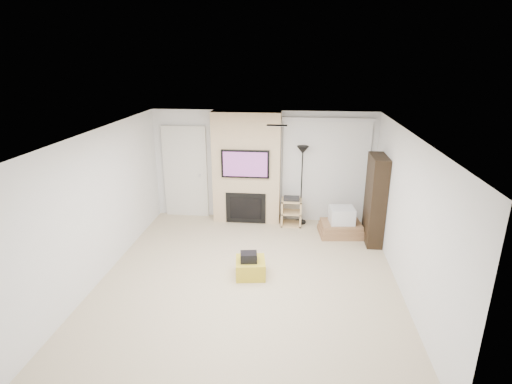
# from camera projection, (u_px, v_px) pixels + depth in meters

# --- Properties ---
(floor) EXTENTS (5.00, 5.50, 0.00)m
(floor) POSITION_uv_depth(u_px,v_px,m) (249.00, 277.00, 6.87)
(floor) COLOR #C7B493
(floor) RESTS_ON ground
(ceiling) EXTENTS (5.00, 5.50, 0.00)m
(ceiling) POSITION_uv_depth(u_px,v_px,m) (248.00, 133.00, 6.07)
(ceiling) COLOR white
(ceiling) RESTS_ON wall_back
(wall_back) EXTENTS (5.00, 0.00, 2.50)m
(wall_back) POSITION_uv_depth(u_px,v_px,m) (263.00, 166.00, 9.06)
(wall_back) COLOR white
(wall_back) RESTS_ON ground
(wall_front) EXTENTS (5.00, 0.00, 2.50)m
(wall_front) POSITION_uv_depth(u_px,v_px,m) (214.00, 312.00, 3.88)
(wall_front) COLOR white
(wall_front) RESTS_ON ground
(wall_left) EXTENTS (0.00, 5.50, 2.50)m
(wall_left) POSITION_uv_depth(u_px,v_px,m) (101.00, 204.00, 6.71)
(wall_left) COLOR white
(wall_left) RESTS_ON ground
(wall_right) EXTENTS (0.00, 5.50, 2.50)m
(wall_right) POSITION_uv_depth(u_px,v_px,m) (407.00, 216.00, 6.23)
(wall_right) COLOR white
(wall_right) RESTS_ON ground
(hvac_vent) EXTENTS (0.35, 0.18, 0.01)m
(hvac_vent) POSITION_uv_depth(u_px,v_px,m) (277.00, 125.00, 6.78)
(hvac_vent) COLOR silver
(hvac_vent) RESTS_ON ceiling
(ottoman) EXTENTS (0.57, 0.57, 0.30)m
(ottoman) POSITION_uv_depth(u_px,v_px,m) (250.00, 268.00, 6.89)
(ottoman) COLOR gold
(ottoman) RESTS_ON floor
(black_bag) EXTENTS (0.31, 0.26, 0.16)m
(black_bag) POSITION_uv_depth(u_px,v_px,m) (249.00, 257.00, 6.77)
(black_bag) COLOR black
(black_bag) RESTS_ON ottoman
(fireplace_wall) EXTENTS (1.50, 0.47, 2.50)m
(fireplace_wall) POSITION_uv_depth(u_px,v_px,m) (247.00, 169.00, 8.90)
(fireplace_wall) COLOR #CEB188
(fireplace_wall) RESTS_ON floor
(entry_door) EXTENTS (1.02, 0.11, 2.14)m
(entry_door) POSITION_uv_depth(u_px,v_px,m) (186.00, 172.00, 9.26)
(entry_door) COLOR silver
(entry_door) RESTS_ON floor
(vertical_blinds) EXTENTS (1.98, 0.10, 2.37)m
(vertical_blinds) POSITION_uv_depth(u_px,v_px,m) (325.00, 167.00, 8.87)
(vertical_blinds) COLOR silver
(vertical_blinds) RESTS_ON floor
(floor_lamp) EXTENTS (0.26, 0.26, 1.78)m
(floor_lamp) POSITION_uv_depth(u_px,v_px,m) (302.00, 163.00, 8.69)
(floor_lamp) COLOR black
(floor_lamp) RESTS_ON floor
(av_stand) EXTENTS (0.45, 0.38, 0.66)m
(av_stand) POSITION_uv_depth(u_px,v_px,m) (291.00, 210.00, 8.92)
(av_stand) COLOR #D8B67D
(av_stand) RESTS_ON floor
(box_stack) EXTENTS (0.97, 0.78, 0.61)m
(box_stack) POSITION_uv_depth(u_px,v_px,m) (341.00, 224.00, 8.46)
(box_stack) COLOR #916846
(box_stack) RESTS_ON floor
(bookshelf) EXTENTS (0.30, 0.80, 1.80)m
(bookshelf) POSITION_uv_depth(u_px,v_px,m) (375.00, 200.00, 7.94)
(bookshelf) COLOR black
(bookshelf) RESTS_ON floor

